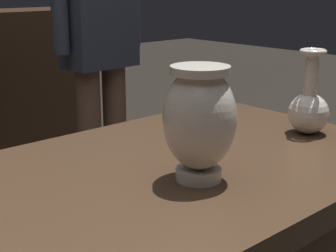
{
  "coord_description": "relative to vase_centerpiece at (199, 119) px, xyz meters",
  "views": [
    {
      "loc": [
        -0.57,
        -0.72,
        1.16
      ],
      "look_at": [
        0.03,
        -0.05,
        0.9
      ],
      "focal_mm": 54.91,
      "sensor_mm": 36.0,
      "label": 1
    }
  ],
  "objects": [
    {
      "name": "visitor_near_right",
      "position": [
        0.68,
        1.28,
        0.01
      ],
      "size": [
        0.47,
        0.2,
        1.58
      ],
      "rotation": [
        0.0,
        0.0,
        3.19
      ],
      "color": "brown",
      "rests_on": "ground_plane"
    },
    {
      "name": "vase_centerpiece",
      "position": [
        0.0,
        0.0,
        0.0
      ],
      "size": [
        0.13,
        0.13,
        0.21
      ],
      "color": "silver",
      "rests_on": "display_plinth"
    },
    {
      "name": "vase_tall_behind",
      "position": [
        0.41,
        0.03,
        -0.05
      ],
      "size": [
        0.1,
        0.1,
        0.2
      ],
      "color": "silver",
      "rests_on": "display_plinth"
    }
  ]
}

